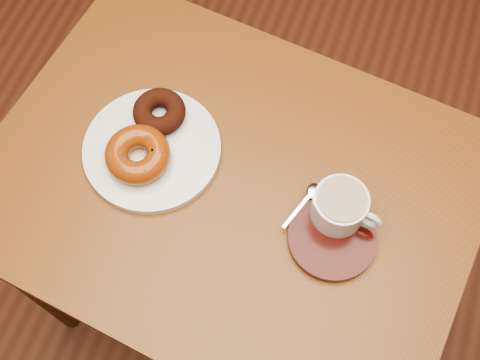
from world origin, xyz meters
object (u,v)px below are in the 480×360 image
(donut_plate, at_px, (152,149))
(saucer, at_px, (332,238))
(cafe_table, at_px, (230,209))
(coffee_cup, at_px, (340,206))

(donut_plate, xyz_separation_m, saucer, (0.34, -0.05, 0.00))
(cafe_table, relative_size, saucer, 6.30)
(saucer, bearing_deg, donut_plate, 170.85)
(donut_plate, height_order, coffee_cup, coffee_cup)
(cafe_table, relative_size, coffee_cup, 7.82)
(coffee_cup, bearing_deg, cafe_table, -171.86)
(cafe_table, xyz_separation_m, donut_plate, (-0.14, 0.01, 0.13))
(cafe_table, height_order, donut_plate, donut_plate)
(cafe_table, height_order, coffee_cup, coffee_cup)
(coffee_cup, bearing_deg, donut_plate, -173.47)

